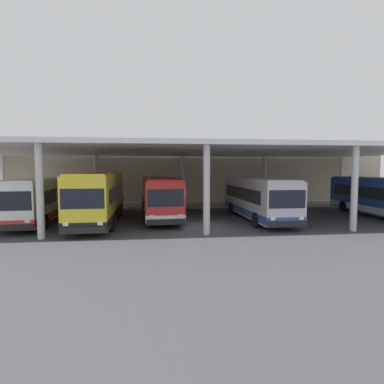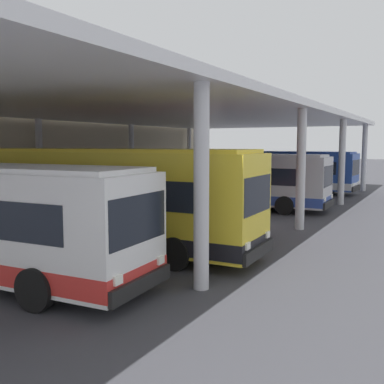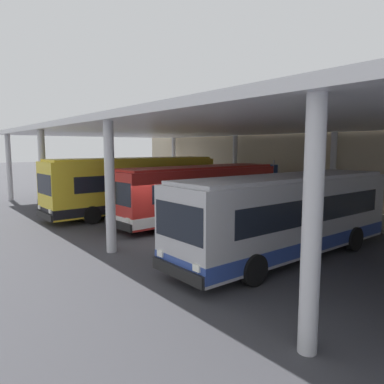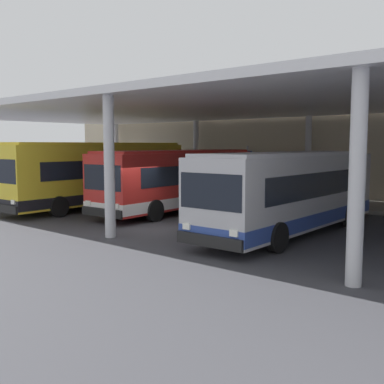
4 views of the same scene
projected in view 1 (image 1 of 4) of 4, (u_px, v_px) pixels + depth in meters
The scene contains 12 objects.
ground_plane at pixel (200, 227), 20.60m from camera, with size 200.00×200.00×0.00m, color #3D3D42.
platform_kerb at pixel (184, 205), 32.24m from camera, with size 42.00×4.50×0.18m, color gray.
station_building_facade at pixel (182, 173), 35.21m from camera, with size 48.00×1.60×6.74m, color #C1B293.
canopy_shelter at pixel (191, 152), 25.66m from camera, with size 40.00×17.00×5.55m.
bus_nearest_bay at pixel (39, 199), 22.42m from camera, with size 3.15×10.66×3.17m.
bus_second_bay at pixel (99, 197), 22.11m from camera, with size 2.94×11.40×3.57m.
bus_middle_bay at pixel (160, 197), 24.33m from camera, with size 3.12×10.65×3.17m.
bus_far_bay at pixel (257, 198), 23.56m from camera, with size 2.85×10.57×3.17m.
bus_departing at pixel (378, 196), 24.89m from camera, with size 3.07×10.64×3.17m.
bench_waiting at pixel (115, 200), 31.44m from camera, with size 1.80×0.45×0.92m.
trash_bin at pixel (144, 200), 31.37m from camera, with size 0.52×0.52×0.98m.
banner_sign at pixel (156, 188), 30.96m from camera, with size 0.70×0.12×3.20m.
Camera 1 is at (-2.93, -20.17, 3.84)m, focal length 28.85 mm.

